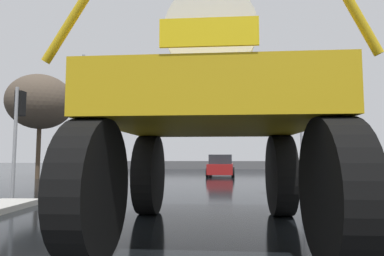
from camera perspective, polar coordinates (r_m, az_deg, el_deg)
ground_plane at (r=16.54m, az=-1.33°, el=-9.68°), size 120.00×120.00×0.00m
oversize_sprayer at (r=6.16m, az=3.49°, el=1.45°), size 4.43×5.67×4.66m
sedan_ahead at (r=23.81m, az=4.98°, el=-6.51°), size 2.20×4.25×1.52m
traffic_signal_near_left at (r=12.55m, az=-27.59°, el=1.65°), size 0.24×0.54×3.67m
traffic_signal_near_right at (r=11.27m, az=15.29°, el=3.56°), size 0.24×0.54×4.10m
streetlight_far_left at (r=23.03m, az=-17.96°, el=3.26°), size 2.14×0.24×8.16m
streetlight_far_right at (r=27.64m, az=18.42°, el=1.98°), size 1.82×0.24×8.28m
bare_tree_left at (r=23.40m, az=-24.58°, el=4.08°), size 4.11×4.11×6.62m
roadside_barrier at (r=37.53m, az=0.52°, el=-6.38°), size 27.09×0.24×0.90m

